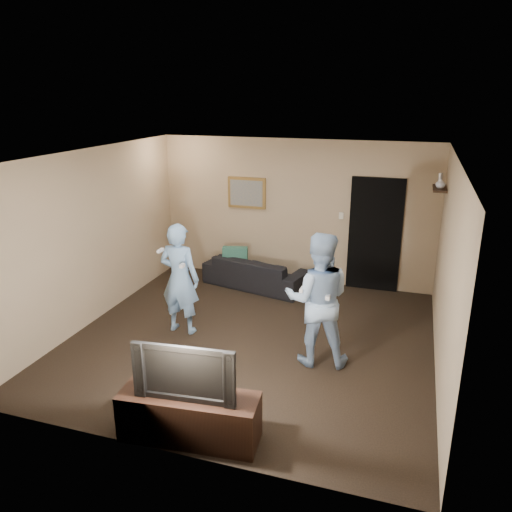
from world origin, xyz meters
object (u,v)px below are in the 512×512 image
(tv_console, at_px, (189,417))
(television, at_px, (187,369))
(sofa, at_px, (256,272))
(wii_player_right, at_px, (318,299))
(wii_player_left, at_px, (180,279))

(tv_console, bearing_deg, television, 0.00)
(sofa, bearing_deg, tv_console, 111.63)
(wii_player_right, bearing_deg, sofa, 124.29)
(sofa, xyz_separation_m, television, (0.64, -4.19, 0.52))
(tv_console, relative_size, television, 1.37)
(tv_console, xyz_separation_m, wii_player_left, (-1.14, 2.17, 0.57))
(tv_console, height_order, television, television)
(tv_console, bearing_deg, sofa, 93.23)
(tv_console, distance_m, wii_player_right, 2.20)
(tv_console, height_order, wii_player_right, wii_player_right)
(wii_player_left, bearing_deg, sofa, 76.11)
(television, xyz_separation_m, wii_player_right, (0.91, 1.91, 0.08))
(television, bearing_deg, wii_player_right, 58.87)
(sofa, bearing_deg, television, 111.63)
(wii_player_left, xyz_separation_m, wii_player_right, (2.06, -0.26, 0.06))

